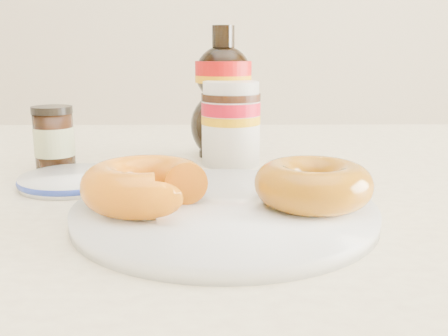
{
  "coord_description": "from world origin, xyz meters",
  "views": [
    {
      "loc": [
        -0.03,
        -0.47,
        0.9
      ],
      "look_at": [
        -0.02,
        0.01,
        0.79
      ],
      "focal_mm": 40.0,
      "sensor_mm": 36.0,
      "label": 1
    }
  ],
  "objects_px": {
    "syrup_bottle": "(223,92)",
    "dark_jar": "(54,139)",
    "blue_rim_saucer": "(74,180)",
    "dining_table": "(241,246)",
    "donut_bitten": "(145,185)",
    "plate": "(225,210)",
    "nutella_jar": "(231,120)",
    "donut_whole": "(313,184)"
  },
  "relations": [
    {
      "from": "donut_bitten",
      "to": "blue_rim_saucer",
      "type": "relative_size",
      "value": 0.92
    },
    {
      "from": "dining_table",
      "to": "plate",
      "type": "relative_size",
      "value": 5.13
    },
    {
      "from": "donut_bitten",
      "to": "nutella_jar",
      "type": "distance_m",
      "value": 0.24
    },
    {
      "from": "dining_table",
      "to": "plate",
      "type": "distance_m",
      "value": 0.17
    },
    {
      "from": "donut_bitten",
      "to": "dark_jar",
      "type": "bearing_deg",
      "value": 116.28
    },
    {
      "from": "donut_bitten",
      "to": "nutella_jar",
      "type": "relative_size",
      "value": 1.02
    },
    {
      "from": "syrup_bottle",
      "to": "dark_jar",
      "type": "distance_m",
      "value": 0.24
    },
    {
      "from": "blue_rim_saucer",
      "to": "plate",
      "type": "bearing_deg",
      "value": -34.04
    },
    {
      "from": "dark_jar",
      "to": "plate",
      "type": "bearing_deg",
      "value": -42.12
    },
    {
      "from": "dining_table",
      "to": "nutella_jar",
      "type": "bearing_deg",
      "value": 97.64
    },
    {
      "from": "dining_table",
      "to": "donut_whole",
      "type": "xyz_separation_m",
      "value": [
        0.06,
        -0.14,
        0.12
      ]
    },
    {
      "from": "dining_table",
      "to": "nutella_jar",
      "type": "distance_m",
      "value": 0.17
    },
    {
      "from": "dining_table",
      "to": "donut_whole",
      "type": "height_order",
      "value": "donut_whole"
    },
    {
      "from": "donut_bitten",
      "to": "blue_rim_saucer",
      "type": "distance_m",
      "value": 0.16
    },
    {
      "from": "donut_bitten",
      "to": "nutella_jar",
      "type": "height_order",
      "value": "nutella_jar"
    },
    {
      "from": "dining_table",
      "to": "donut_whole",
      "type": "relative_size",
      "value": 13.21
    },
    {
      "from": "syrup_bottle",
      "to": "dark_jar",
      "type": "xyz_separation_m",
      "value": [
        -0.22,
        -0.08,
        -0.05
      ]
    },
    {
      "from": "dark_jar",
      "to": "blue_rim_saucer",
      "type": "height_order",
      "value": "dark_jar"
    },
    {
      "from": "syrup_bottle",
      "to": "dining_table",
      "type": "bearing_deg",
      "value": -81.5
    },
    {
      "from": "dining_table",
      "to": "blue_rim_saucer",
      "type": "height_order",
      "value": "blue_rim_saucer"
    },
    {
      "from": "dining_table",
      "to": "dark_jar",
      "type": "distance_m",
      "value": 0.27
    },
    {
      "from": "syrup_bottle",
      "to": "blue_rim_saucer",
      "type": "relative_size",
      "value": 1.49
    },
    {
      "from": "dark_jar",
      "to": "dining_table",
      "type": "bearing_deg",
      "value": -13.65
    },
    {
      "from": "dining_table",
      "to": "donut_bitten",
      "type": "height_order",
      "value": "donut_bitten"
    },
    {
      "from": "plate",
      "to": "donut_bitten",
      "type": "relative_size",
      "value": 2.43
    },
    {
      "from": "dining_table",
      "to": "plate",
      "type": "height_order",
      "value": "plate"
    },
    {
      "from": "donut_bitten",
      "to": "dining_table",
      "type": "bearing_deg",
      "value": 47.55
    },
    {
      "from": "plate",
      "to": "dark_jar",
      "type": "relative_size",
      "value": 3.37
    },
    {
      "from": "plate",
      "to": "blue_rim_saucer",
      "type": "height_order",
      "value": "plate"
    },
    {
      "from": "plate",
      "to": "donut_bitten",
      "type": "bearing_deg",
      "value": -174.95
    },
    {
      "from": "dining_table",
      "to": "donut_bitten",
      "type": "distance_m",
      "value": 0.21
    },
    {
      "from": "plate",
      "to": "dark_jar",
      "type": "bearing_deg",
      "value": 137.88
    },
    {
      "from": "plate",
      "to": "donut_bitten",
      "type": "xyz_separation_m",
      "value": [
        -0.07,
        -0.01,
        0.03
      ]
    },
    {
      "from": "nutella_jar",
      "to": "blue_rim_saucer",
      "type": "distance_m",
      "value": 0.22
    },
    {
      "from": "plate",
      "to": "blue_rim_saucer",
      "type": "bearing_deg",
      "value": 145.96
    },
    {
      "from": "donut_whole",
      "to": "dark_jar",
      "type": "relative_size",
      "value": 1.31
    },
    {
      "from": "donut_whole",
      "to": "plate",
      "type": "bearing_deg",
      "value": 178.9
    },
    {
      "from": "donut_bitten",
      "to": "donut_whole",
      "type": "xyz_separation_m",
      "value": [
        0.15,
        0.0,
        -0.0
      ]
    },
    {
      "from": "donut_bitten",
      "to": "dark_jar",
      "type": "relative_size",
      "value": 1.39
    },
    {
      "from": "plate",
      "to": "nutella_jar",
      "type": "xyz_separation_m",
      "value": [
        0.01,
        0.22,
        0.05
      ]
    },
    {
      "from": "blue_rim_saucer",
      "to": "nutella_jar",
      "type": "bearing_deg",
      "value": 30.61
    },
    {
      "from": "plate",
      "to": "blue_rim_saucer",
      "type": "xyz_separation_m",
      "value": [
        -0.17,
        0.11,
        -0.0
      ]
    }
  ]
}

